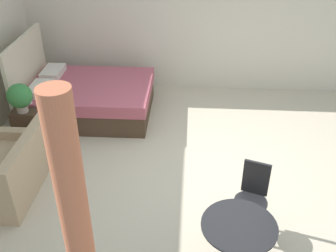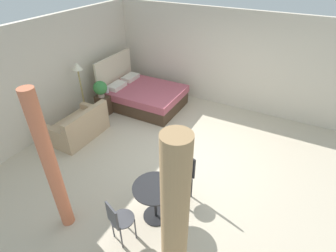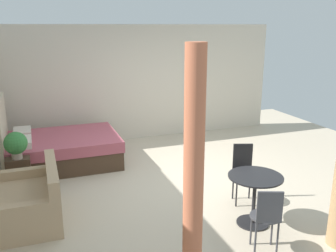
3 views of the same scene
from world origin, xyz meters
The scene contains 11 objects.
ground_plane centered at (0.00, 0.00, -0.01)m, with size 8.47×9.69×0.02m, color beige.
wall_right centered at (2.73, 0.00, 1.32)m, with size 0.12×6.69×2.64m, color beige.
bed centered at (1.51, 1.97, 0.32)m, with size 1.59×2.10×1.35m.
couch centered at (-0.53, 2.48, 0.27)m, with size 1.35×0.82×0.78m.
nightstand centered at (0.67, 2.68, 0.27)m, with size 0.41×0.38×0.53m.
potted_plant centered at (0.57, 2.67, 0.78)m, with size 0.37×0.37×0.45m.
vase centered at (0.79, 2.66, 0.63)m, with size 0.10×0.10×0.20m.
balcony_table centered at (-1.70, -0.33, 0.49)m, with size 0.73×0.73×0.70m.
cafe_chair_near_window centered at (-1.03, -0.55, 0.53)m, with size 0.47×0.47×0.89m.
cafe_chair_near_couch centered at (-2.35, -0.07, 0.52)m, with size 0.47×0.47×0.84m.
curtain_right centered at (-2.48, 0.92, 1.24)m, with size 0.20×0.20×2.48m.
Camera 3 is at (-5.53, 2.30, 2.62)m, focal length 39.35 mm.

